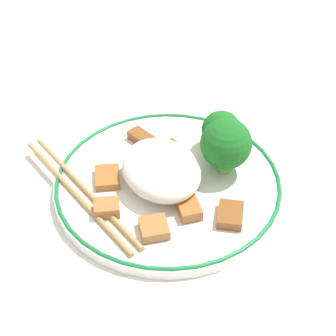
{
  "coord_description": "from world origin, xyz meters",
  "views": [
    {
      "loc": [
        0.43,
        -0.19,
        0.45
      ],
      "look_at": [
        0.0,
        0.0,
        0.03
      ],
      "focal_mm": 60.0,
      "sensor_mm": 36.0,
      "label": 1
    }
  ],
  "objects_px": {
    "plate": "(168,184)",
    "broccoli_back_left": "(226,144)",
    "chopsticks": "(81,192)",
    "broccoli_back_center": "(221,130)"
  },
  "relations": [
    {
      "from": "plate",
      "to": "broccoli_back_left",
      "type": "xyz_separation_m",
      "value": [
        0.01,
        0.07,
        0.04
      ]
    },
    {
      "from": "broccoli_back_left",
      "to": "chopsticks",
      "type": "relative_size",
      "value": 0.32
    },
    {
      "from": "chopsticks",
      "to": "broccoli_back_left",
      "type": "bearing_deg",
      "value": 79.49
    },
    {
      "from": "broccoli_back_left",
      "to": "chopsticks",
      "type": "height_order",
      "value": "broccoli_back_left"
    },
    {
      "from": "plate",
      "to": "broccoli_back_left",
      "type": "distance_m",
      "value": 0.08
    },
    {
      "from": "chopsticks",
      "to": "plate",
      "type": "bearing_deg",
      "value": 77.66
    },
    {
      "from": "broccoli_back_left",
      "to": "broccoli_back_center",
      "type": "bearing_deg",
      "value": 158.35
    },
    {
      "from": "broccoli_back_center",
      "to": "chopsticks",
      "type": "distance_m",
      "value": 0.18
    },
    {
      "from": "broccoli_back_center",
      "to": "chopsticks",
      "type": "bearing_deg",
      "value": -87.95
    },
    {
      "from": "broccoli_back_center",
      "to": "plate",
      "type": "bearing_deg",
      "value": -71.35
    }
  ]
}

